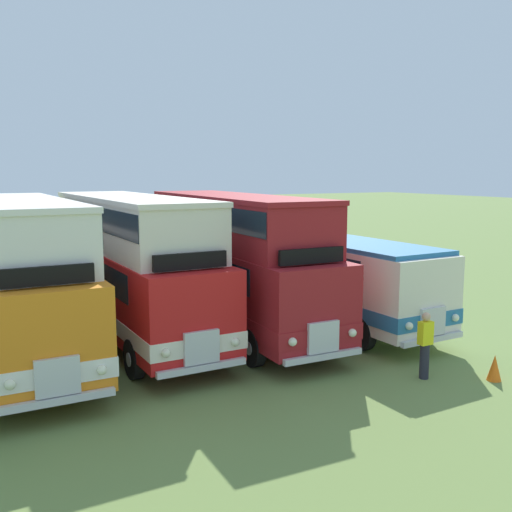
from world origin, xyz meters
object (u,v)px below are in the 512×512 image
bus_fifth_in_row (131,260)px  bus_sixth_in_row (235,256)px  marshal_person (425,345)px  cone_mid_row (494,368)px  bus_fourth_in_row (22,271)px  bus_seventh_in_row (317,270)px

bus_fifth_in_row → bus_sixth_in_row: size_ratio=1.02×
marshal_person → bus_sixth_in_row: bearing=108.6°
bus_sixth_in_row → marshal_person: 7.06m
bus_fifth_in_row → bus_sixth_in_row: 3.36m
cone_mid_row → marshal_person: bearing=147.2°
bus_fourth_in_row → bus_fifth_in_row: (3.27, 0.50, 0.00)m
bus_fourth_in_row → bus_seventh_in_row: bus_fourth_in_row is taller
marshal_person → bus_fourth_in_row: bearing=142.3°
bus_seventh_in_row → marshal_person: (-1.08, -6.52, -0.87)m
marshal_person → bus_fifth_in_row: bearing=127.0°
bus_fourth_in_row → bus_sixth_in_row: size_ratio=1.01×
bus_fourth_in_row → bus_fifth_in_row: same height
bus_fifth_in_row → bus_seventh_in_row: (6.55, -0.75, -0.72)m
bus_fourth_in_row → marshal_person: (8.74, -6.77, -1.58)m
bus_fourth_in_row → marshal_person: size_ratio=6.15×
bus_fifth_in_row → bus_seventh_in_row: bearing=-6.5°
bus_seventh_in_row → cone_mid_row: size_ratio=16.63×
cone_mid_row → marshal_person: size_ratio=0.38×
bus_sixth_in_row → cone_mid_row: bearing=-63.9°
cone_mid_row → bus_fifth_in_row: bearing=130.2°
cone_mid_row → marshal_person: (-1.47, 0.95, 0.55)m
bus_fifth_in_row → bus_sixth_in_row: same height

